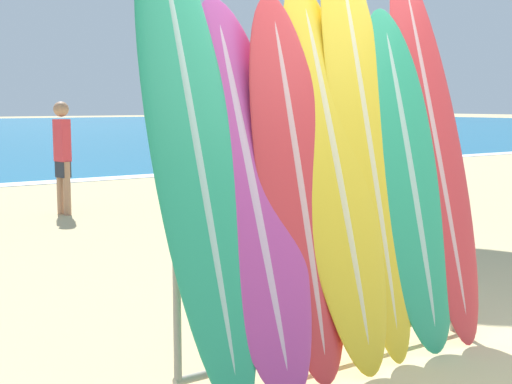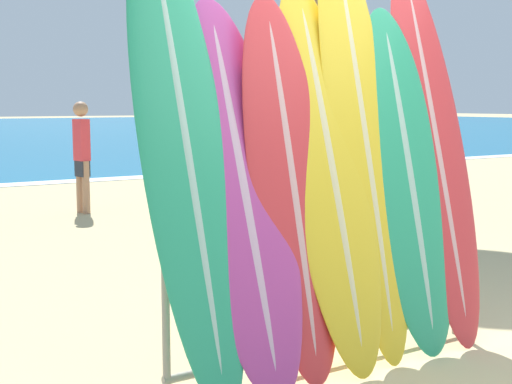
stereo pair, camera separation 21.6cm
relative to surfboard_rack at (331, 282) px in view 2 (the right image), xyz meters
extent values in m
plane|color=tan|center=(0.34, -0.51, -0.48)|extent=(160.00, 160.00, 0.00)
cylinder|color=gray|center=(-1.02, 0.00, -0.04)|extent=(0.04, 0.04, 0.89)
cylinder|color=gray|center=(1.02, 0.00, -0.04)|extent=(0.04, 0.04, 0.89)
cylinder|color=gray|center=(0.00, 0.00, 0.38)|extent=(2.08, 0.04, 0.04)
cylinder|color=gray|center=(0.00, 0.00, -0.36)|extent=(2.08, 0.04, 0.04)
ellipsoid|color=#289E70|center=(-0.86, 0.09, 0.77)|extent=(0.49, 0.88, 2.49)
ellipsoid|color=#9AC3B3|center=(-0.86, 0.09, 0.77)|extent=(0.09, 0.86, 2.39)
ellipsoid|color=#B23D8E|center=(-0.57, 0.03, 0.55)|extent=(0.58, 0.78, 2.06)
ellipsoid|color=#CAA1BE|center=(-0.57, 0.03, 0.55)|extent=(0.10, 0.76, 1.98)
ellipsoid|color=red|center=(-0.27, 0.01, 0.56)|extent=(0.51, 0.60, 2.09)
ellipsoid|color=#D59E9F|center=(-0.27, 0.01, 0.56)|extent=(0.09, 0.58, 2.01)
ellipsoid|color=yellow|center=(0.00, 0.03, 0.62)|extent=(0.55, 0.75, 2.19)
ellipsoid|color=beige|center=(0.00, 0.03, 0.62)|extent=(0.10, 0.74, 2.11)
ellipsoid|color=yellow|center=(0.28, 0.07, 0.79)|extent=(0.48, 0.70, 2.53)
ellipsoid|color=beige|center=(0.28, 0.07, 0.79)|extent=(0.09, 0.68, 2.43)
ellipsoid|color=#289E70|center=(0.57, 0.01, 0.56)|extent=(0.59, 0.61, 2.07)
ellipsoid|color=#9AC3B3|center=(0.57, 0.01, 0.56)|extent=(0.11, 0.59, 1.99)
ellipsoid|color=red|center=(0.85, 0.06, 0.71)|extent=(0.51, 0.72, 2.39)
ellipsoid|color=#D59E9F|center=(0.85, 0.06, 0.71)|extent=(0.09, 0.70, 2.29)
cylinder|color=#A87A5B|center=(0.66, 6.17, -0.12)|extent=(0.10, 0.10, 0.71)
cylinder|color=#A87A5B|center=(0.63, 6.33, -0.12)|extent=(0.10, 0.10, 0.71)
cube|color=#282D38|center=(0.64, 6.25, 0.13)|extent=(0.17, 0.22, 0.21)
cube|color=#DB3842|center=(0.64, 6.25, 0.52)|extent=(0.18, 0.24, 0.56)
sphere|color=#A87A5B|center=(0.64, 6.25, 0.93)|extent=(0.20, 0.20, 0.20)
cylinder|color=#896B4C|center=(3.57, 4.91, 2.05)|extent=(0.25, 0.25, 5.07)
camera|label=1|loc=(-2.62, -2.99, 1.00)|focal=50.00mm
camera|label=2|loc=(-2.44, -3.10, 1.00)|focal=50.00mm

